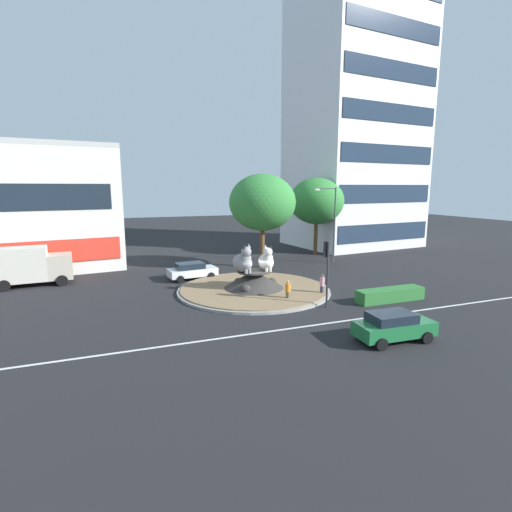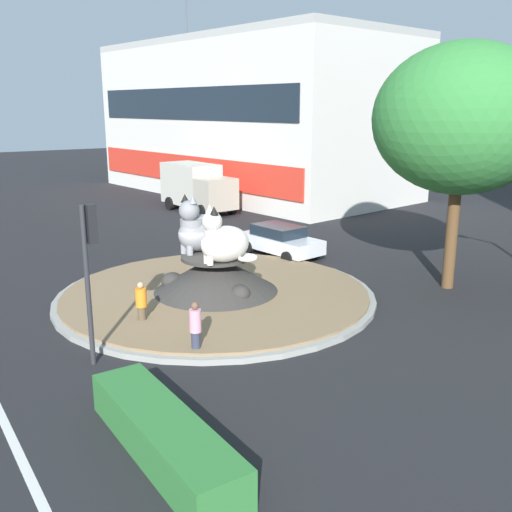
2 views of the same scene
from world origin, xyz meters
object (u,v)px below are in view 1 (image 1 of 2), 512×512
cat_statue_white (266,261)px  traffic_light_mast (327,261)px  office_tower (355,120)px  pedestrian_orange_shirt (288,291)px  sedan_on_far_lane (393,326)px  delivery_box_truck (28,265)px  streetlight_arm (333,220)px  hatchback_near_shophouse (192,270)px  cat_statue_grey (243,262)px  broadleaf_tree_behind_island (262,203)px  second_tree_near_tower (317,201)px  pedestrian_pink_shirt (322,285)px

cat_statue_white → traffic_light_mast: size_ratio=0.46×
office_tower → pedestrian_orange_shirt: bearing=-138.7°
sedan_on_far_lane → delivery_box_truck: 28.51m
streetlight_arm → delivery_box_truck: size_ratio=1.26×
hatchback_near_shophouse → cat_statue_grey: bearing=-71.8°
sedan_on_far_lane → hatchback_near_shophouse: (-7.11, 17.74, -0.03)m
streetlight_arm → hatchback_near_shophouse: 16.08m
broadleaf_tree_behind_island → second_tree_near_tower: size_ratio=1.02×
office_tower → second_tree_near_tower: 14.72m
pedestrian_orange_shirt → sedan_on_far_lane: (2.13, -8.53, 0.02)m
broadleaf_tree_behind_island → pedestrian_pink_shirt: bearing=-88.7°
cat_statue_grey → delivery_box_truck: cat_statue_grey is taller
second_tree_near_tower → sedan_on_far_lane: (-9.44, -25.17, -5.58)m
traffic_light_mast → pedestrian_orange_shirt: bearing=40.1°
cat_statue_grey → delivery_box_truck: 17.87m
cat_statue_grey → broadleaf_tree_behind_island: bearing=133.7°
streetlight_arm → pedestrian_orange_shirt: 15.86m
cat_statue_grey → second_tree_near_tower: bearing=117.9°
hatchback_near_shophouse → traffic_light_mast: bearing=-66.0°
hatchback_near_shophouse → pedestrian_orange_shirt: bearing=-68.6°
traffic_light_mast → second_tree_near_tower: bearing=-28.1°
pedestrian_orange_shirt → sedan_on_far_lane: bearing=-83.2°
broadleaf_tree_behind_island → pedestrian_orange_shirt: size_ratio=6.07×
traffic_light_mast → cat_statue_white: bearing=20.9°
cat_statue_grey → pedestrian_orange_shirt: bearing=17.5°
broadleaf_tree_behind_island → pedestrian_pink_shirt: (0.25, -11.45, -5.66)m
office_tower → streetlight_arm: 19.12m
pedestrian_pink_shirt → hatchback_near_shophouse: pedestrian_pink_shirt is taller
cat_statue_white → office_tower: office_tower is taller
broadleaf_tree_behind_island → second_tree_near_tower: bearing=28.6°
office_tower → second_tree_near_tower: bearing=-153.8°
hatchback_near_shophouse → sedan_on_far_lane: bearing=-75.2°
traffic_light_mast → sedan_on_far_lane: traffic_light_mast is taller
office_tower → second_tree_near_tower: office_tower is taller
office_tower → pedestrian_pink_shirt: bearing=-134.7°
cat_statue_white → hatchback_near_shophouse: (-4.68, 5.94, -1.61)m
hatchback_near_shophouse → delivery_box_truck: size_ratio=0.69×
delivery_box_truck → office_tower: bearing=11.2°
cat_statue_grey → sedan_on_far_lane: size_ratio=0.58×
cat_statue_white → second_tree_near_tower: bearing=144.5°
second_tree_near_tower → cat_statue_grey: bearing=-135.9°
office_tower → pedestrian_orange_shirt: office_tower is taller
cat_statue_grey → sedan_on_far_lane: (4.33, -11.84, -1.64)m
traffic_light_mast → office_tower: (18.49, 24.31, 13.69)m
broadleaf_tree_behind_island → hatchback_near_shophouse: size_ratio=2.13×
broadleaf_tree_behind_island → hatchback_near_shophouse: 9.99m
traffic_light_mast → office_tower: size_ratio=0.13×
second_tree_near_tower → streetlight_arm: size_ratio=1.14×
delivery_box_truck → pedestrian_orange_shirt: bearing=-37.1°
hatchback_near_shophouse → second_tree_near_tower: bearing=17.2°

